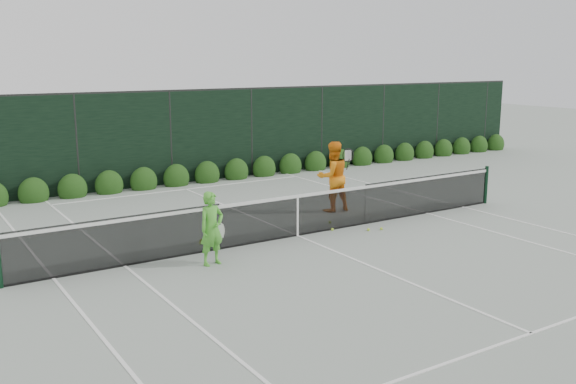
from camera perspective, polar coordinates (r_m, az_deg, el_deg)
ground at (r=14.94m, az=0.84°, el=-3.93°), size 80.00×80.00×0.00m
tennis_net at (r=14.79m, az=0.77°, el=-1.96°), size 12.90×0.10×1.07m
player_woman at (r=12.82m, az=-6.79°, el=-3.24°), size 0.65×0.44×1.49m
player_man at (r=17.20m, az=4.00°, el=1.38°), size 0.99×0.80×1.89m
court_lines at (r=14.94m, az=0.84°, el=-3.90°), size 11.03×23.83×0.01m
windscreen_fence at (r=12.47m, az=7.72°, el=-0.04°), size 32.00×21.07×3.06m
hedge_row at (r=21.08m, az=-9.90°, el=1.21°), size 31.66×0.65×0.94m
tennis_balls at (r=15.16m, az=1.50°, el=-3.56°), size 4.26×1.48×0.07m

